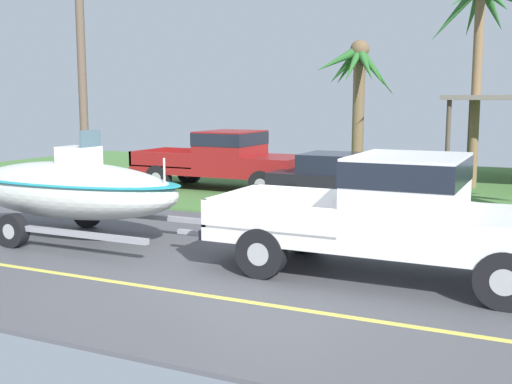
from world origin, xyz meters
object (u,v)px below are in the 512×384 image
Objects in this scene: parked_pickup_background at (230,158)px; parked_sedan_near at (361,182)px; pickup_truck_towing at (405,211)px; boat_on_trailer at (70,189)px; palm_tree_near_left at (357,77)px; utility_pole at (82,65)px; palm_tree_near_right at (482,23)px.

parked_pickup_background is 1.17× the size of parked_sedan_near.
pickup_truck_towing is 0.91× the size of boat_on_trailer.
palm_tree_near_left is at bearing 107.31° from parked_sedan_near.
utility_pole reaches higher than boat_on_trailer.
palm_tree_near_right is at bearing 90.69° from pickup_truck_towing.
palm_tree_near_left reaches higher than boat_on_trailer.
palm_tree_near_left is 0.77× the size of palm_tree_near_right.
parked_pickup_background is at bearing 40.64° from utility_pole.
palm_tree_near_left is at bearing 69.29° from parked_pickup_background.
parked_pickup_background is (-0.23, 7.32, 0.02)m from boat_on_trailer.
parked_sedan_near is 6.81m from palm_tree_near_right.
utility_pole reaches higher than pickup_truck_towing.
parked_sedan_near is 0.66× the size of utility_pole.
parked_pickup_background is (-6.89, 7.32, -0.04)m from pickup_truck_towing.
pickup_truck_towing is at bearing 0.00° from boat_on_trailer.
parked_sedan_near is at bearing -14.73° from parked_pickup_background.
pickup_truck_towing is 1.01× the size of parked_pickup_background.
utility_pole is (-7.68, -1.60, 3.07)m from parked_sedan_near.
boat_on_trailer is 7.33m from parked_pickup_background.
palm_tree_near_left is (2.24, 5.92, 2.60)m from parked_pickup_background.
palm_tree_near_left is 0.69× the size of utility_pole.
palm_tree_near_right is at bearing 58.85° from boat_on_trailer.
parked_sedan_near is (4.22, 6.15, -0.33)m from boat_on_trailer.
palm_tree_near_right is (-0.13, 10.81, 4.00)m from pickup_truck_towing.
parked_pickup_background is at bearing 165.27° from parked_sedan_near.
pickup_truck_towing is at bearing -46.74° from parked_pickup_background.
utility_pole is (-5.47, -8.69, 0.11)m from palm_tree_near_left.
boat_on_trailer is 1.25× the size of palm_tree_near_left.
boat_on_trailer is 6.34m from utility_pole.
utility_pole is at bearing -168.22° from parked_sedan_near.
pickup_truck_towing is 6.63m from parked_sedan_near.
parked_pickup_background is at bearing 133.26° from pickup_truck_towing.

